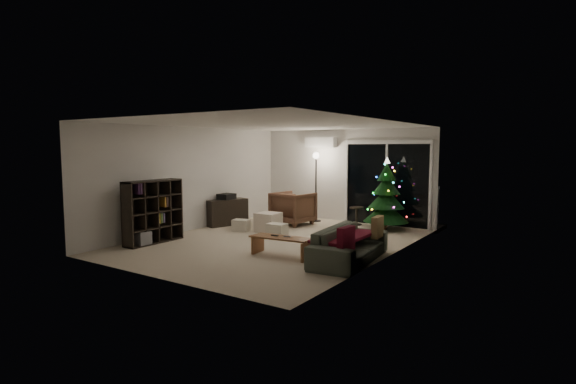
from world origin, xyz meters
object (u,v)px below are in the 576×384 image
Objects in this scene: media_cabinet at (227,212)px; coffee_table at (281,247)px; christmas_tree at (386,194)px; bookshelf at (148,211)px; sofa at (350,245)px; armchair at (293,208)px.

coffee_table is at bearing -14.44° from media_cabinet.
bookshelf is at bearing -131.45° from christmas_tree.
coffee_table is at bearing 101.63° from sofa.
armchair is 0.53× the size of christmas_tree.
christmas_tree is at bearing 75.37° from coffee_table.
armchair reaches higher than coffee_table.
sofa is at bearing -2.22° from media_cabinet.
bookshelf reaches higher than media_cabinet.
armchair is at bearing 56.07° from media_cabinet.
sofa is 1.77× the size of coffee_table.
media_cabinet is 4.59m from sofa.
armchair is (1.37, 1.07, 0.09)m from media_cabinet.
armchair reaches higher than media_cabinet.
media_cabinet is 0.61× the size of christmas_tree.
bookshelf is 2.52m from media_cabinet.
bookshelf is 5.57m from christmas_tree.
bookshelf is 1.41× the size of armchair.
christmas_tree is (-0.62, 3.28, 0.59)m from sofa.
armchair reaches higher than sofa.
bookshelf is 0.65× the size of sofa.
coffee_table is at bearing 17.13° from bookshelf.
bookshelf is 1.15× the size of coffee_table.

